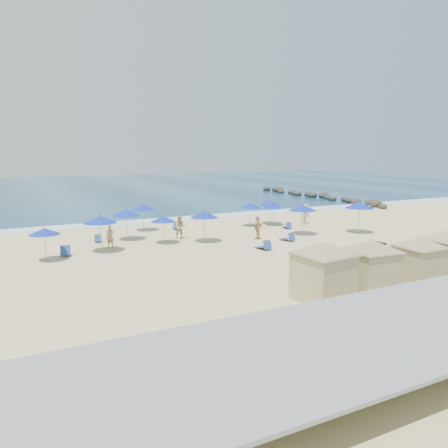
{
  "coord_description": "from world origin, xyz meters",
  "views": [
    {
      "loc": [
        -15.85,
        -24.48,
        6.74
      ],
      "look_at": [
        -1.9,
        3.0,
        1.52
      ],
      "focal_mm": 35.0,
      "sensor_mm": 36.0,
      "label": 1
    }
  ],
  "objects_px": {
    "cabana_0": "(323,264)",
    "beachgoer_1": "(180,227)",
    "beachgoer_3": "(306,214)",
    "umbrella_10": "(360,205)",
    "umbrella_5": "(204,215)",
    "umbrella_3": "(143,207)",
    "umbrella_2": "(126,213)",
    "umbrella_6": "(250,206)",
    "umbrella_1": "(44,231)",
    "cabana_3": "(445,247)",
    "rock_jetty": "(316,195)",
    "umbrella_4": "(163,219)",
    "beachgoer_2": "(258,228)",
    "umbrella_7": "(302,208)",
    "beachgoer_0": "(110,236)",
    "umbrella_9": "(273,206)",
    "trash_bin": "(377,249)",
    "umbrella_0": "(100,219)",
    "umbrella_8": "(270,203)",
    "cabana_1": "(372,259)",
    "cabana_2": "(419,255)"
  },
  "relations": [
    {
      "from": "umbrella_1",
      "to": "umbrella_3",
      "type": "distance_m",
      "value": 11.05
    },
    {
      "from": "cabana_1",
      "to": "umbrella_2",
      "type": "height_order",
      "value": "cabana_1"
    },
    {
      "from": "beachgoer_3",
      "to": "umbrella_10",
      "type": "bearing_deg",
      "value": -103.83
    },
    {
      "from": "cabana_0",
      "to": "beachgoer_1",
      "type": "height_order",
      "value": "cabana_0"
    },
    {
      "from": "rock_jetty",
      "to": "umbrella_4",
      "type": "height_order",
      "value": "umbrella_4"
    },
    {
      "from": "umbrella_9",
      "to": "umbrella_10",
      "type": "relative_size",
      "value": 0.77
    },
    {
      "from": "umbrella_0",
      "to": "umbrella_2",
      "type": "distance_m",
      "value": 4.04
    },
    {
      "from": "umbrella_10",
      "to": "beachgoer_0",
      "type": "relative_size",
      "value": 1.62
    },
    {
      "from": "umbrella_6",
      "to": "umbrella_9",
      "type": "distance_m",
      "value": 2.12
    },
    {
      "from": "umbrella_8",
      "to": "cabana_0",
      "type": "bearing_deg",
      "value": -116.17
    },
    {
      "from": "cabana_1",
      "to": "umbrella_5",
      "type": "xyz_separation_m",
      "value": [
        -2.47,
        14.03,
        0.49
      ]
    },
    {
      "from": "cabana_0",
      "to": "umbrella_6",
      "type": "distance_m",
      "value": 19.71
    },
    {
      "from": "umbrella_6",
      "to": "rock_jetty",
      "type": "bearing_deg",
      "value": 38.27
    },
    {
      "from": "umbrella_5",
      "to": "beachgoer_1",
      "type": "relative_size",
      "value": 1.32
    },
    {
      "from": "cabana_0",
      "to": "umbrella_9",
      "type": "height_order",
      "value": "cabana_0"
    },
    {
      "from": "cabana_0",
      "to": "umbrella_0",
      "type": "bearing_deg",
      "value": 116.12
    },
    {
      "from": "cabana_0",
      "to": "umbrella_3",
      "type": "relative_size",
      "value": 2.02
    },
    {
      "from": "beachgoer_0",
      "to": "beachgoer_3",
      "type": "bearing_deg",
      "value": 44.39
    },
    {
      "from": "umbrella_5",
      "to": "beachgoer_1",
      "type": "distance_m",
      "value": 2.55
    },
    {
      "from": "umbrella_8",
      "to": "umbrella_10",
      "type": "xyz_separation_m",
      "value": [
        4.12,
        -7.13,
        0.35
      ]
    },
    {
      "from": "umbrella_4",
      "to": "umbrella_9",
      "type": "bearing_deg",
      "value": 14.14
    },
    {
      "from": "beachgoer_0",
      "to": "umbrella_6",
      "type": "bearing_deg",
      "value": 52.09
    },
    {
      "from": "beachgoer_2",
      "to": "umbrella_5",
      "type": "bearing_deg",
      "value": -43.0
    },
    {
      "from": "cabana_2",
      "to": "beachgoer_0",
      "type": "relative_size",
      "value": 2.57
    },
    {
      "from": "cabana_3",
      "to": "beachgoer_2",
      "type": "relative_size",
      "value": 2.42
    },
    {
      "from": "umbrella_7",
      "to": "beachgoer_0",
      "type": "xyz_separation_m",
      "value": [
        -14.83,
        2.21,
        -1.39
      ]
    },
    {
      "from": "rock_jetty",
      "to": "cabana_0",
      "type": "height_order",
      "value": "cabana_0"
    },
    {
      "from": "rock_jetty",
      "to": "trash_bin",
      "type": "xyz_separation_m",
      "value": [
        -18.39,
        -29.17,
        0.04
      ]
    },
    {
      "from": "umbrella_6",
      "to": "beachgoer_0",
      "type": "xyz_separation_m",
      "value": [
        -13.13,
        -3.15,
        -1.05
      ]
    },
    {
      "from": "umbrella_0",
      "to": "beachgoer_2",
      "type": "height_order",
      "value": "umbrella_0"
    },
    {
      "from": "umbrella_0",
      "to": "umbrella_10",
      "type": "xyz_separation_m",
      "value": [
        20.31,
        -2.65,
        0.1
      ]
    },
    {
      "from": "umbrella_4",
      "to": "beachgoer_1",
      "type": "bearing_deg",
      "value": 31.39
    },
    {
      "from": "cabana_2",
      "to": "umbrella_4",
      "type": "distance_m",
      "value": 17.29
    },
    {
      "from": "cabana_0",
      "to": "umbrella_5",
      "type": "height_order",
      "value": "cabana_0"
    },
    {
      "from": "trash_bin",
      "to": "cabana_0",
      "type": "distance_m",
      "value": 10.43
    },
    {
      "from": "cabana_1",
      "to": "umbrella_6",
      "type": "distance_m",
      "value": 18.89
    },
    {
      "from": "cabana_0",
      "to": "beachgoer_1",
      "type": "distance_m",
      "value": 16.01
    },
    {
      "from": "umbrella_0",
      "to": "beachgoer_0",
      "type": "distance_m",
      "value": 1.92
    },
    {
      "from": "umbrella_2",
      "to": "umbrella_6",
      "type": "xyz_separation_m",
      "value": [
        11.4,
        1.06,
        -0.22
      ]
    },
    {
      "from": "umbrella_1",
      "to": "umbrella_10",
      "type": "xyz_separation_m",
      "value": [
        23.84,
        -1.72,
        0.45
      ]
    },
    {
      "from": "umbrella_3",
      "to": "umbrella_6",
      "type": "distance_m",
      "value": 9.43
    },
    {
      "from": "cabana_3",
      "to": "umbrella_2",
      "type": "xyz_separation_m",
      "value": [
        -12.93,
        17.2,
        0.52
      ]
    },
    {
      "from": "cabana_1",
      "to": "beachgoer_0",
      "type": "xyz_separation_m",
      "value": [
        -9.1,
        15.31,
        -0.76
      ]
    },
    {
      "from": "umbrella_2",
      "to": "umbrella_6",
      "type": "relative_size",
      "value": 1.12
    },
    {
      "from": "beachgoer_2",
      "to": "beachgoer_1",
      "type": "bearing_deg",
      "value": -59.63
    },
    {
      "from": "trash_bin",
      "to": "umbrella_9",
      "type": "height_order",
      "value": "umbrella_9"
    },
    {
      "from": "cabana_2",
      "to": "beachgoer_2",
      "type": "bearing_deg",
      "value": 96.12
    },
    {
      "from": "umbrella_2",
      "to": "umbrella_1",
      "type": "bearing_deg",
      "value": -146.25
    },
    {
      "from": "cabana_3",
      "to": "umbrella_0",
      "type": "xyz_separation_m",
      "value": [
        -15.48,
        14.07,
        0.64
      ]
    },
    {
      "from": "beachgoer_1",
      "to": "umbrella_0",
      "type": "bearing_deg",
      "value": -148.62
    }
  ]
}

